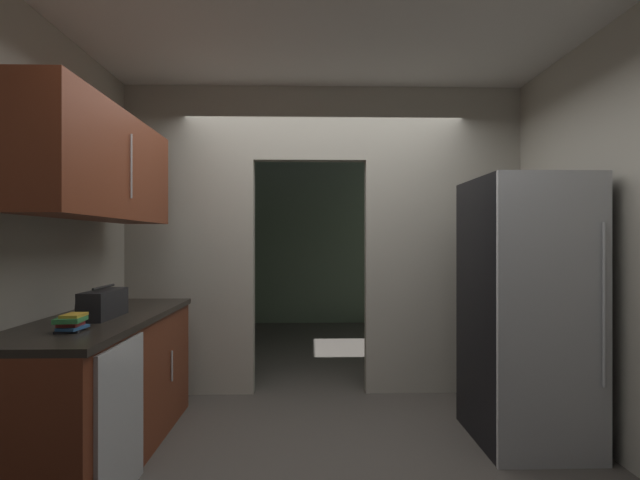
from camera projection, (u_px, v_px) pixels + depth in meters
The scene contains 10 objects.
ground at pixel (330, 458), 2.80m from camera, with size 20.00×20.00×0.00m, color #47423D.
kitchen_overhead_slab at pixel (328, 43), 3.17m from camera, with size 3.98×6.44×0.06m, color silver.
kitchen_partition at pixel (328, 230), 4.02m from camera, with size 3.58×0.12×2.78m.
adjoining_room_shell at pixel (319, 240), 6.30m from camera, with size 3.58×3.44×2.78m.
refrigerator at pixel (525, 310), 3.04m from camera, with size 0.70×0.79×1.81m.
lower_cabinet_run at pixel (103, 386), 2.81m from camera, with size 0.66×1.71×0.90m.
dishwasher at pixel (121, 422), 2.34m from camera, with size 0.02×0.56×0.84m.
upper_cabinet_counterside at pixel (103, 166), 2.81m from camera, with size 0.36×1.54×0.69m.
boombox at pixel (103, 304), 2.76m from camera, with size 0.16×0.39×0.20m.
book_stack at pixel (71, 323), 2.35m from camera, with size 0.15×0.16×0.09m.
Camera 1 is at (-0.13, -2.80, 1.39)m, focal length 24.68 mm.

